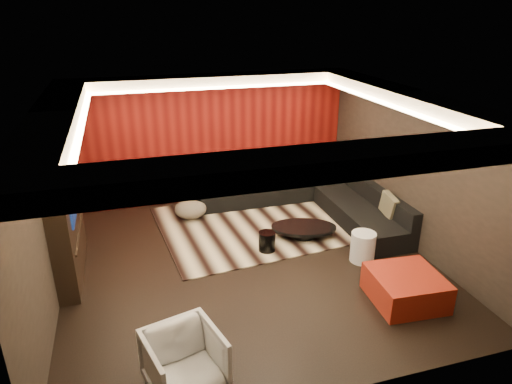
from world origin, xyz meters
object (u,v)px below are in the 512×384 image
object	(u,v)px
armchair	(185,363)
sectional_sofa	(303,197)
orange_ottoman	(406,288)
coffee_table	(304,231)
drum_stool	(267,241)
white_side_table	(363,247)

from	to	relation	value
armchair	sectional_sofa	bearing A→B (deg)	38.78
orange_ottoman	armchair	xyz separation A→B (m)	(-3.38, -0.77, 0.16)
coffee_table	armchair	distance (m)	4.10
orange_ottoman	coffee_table	bearing A→B (deg)	106.52
drum_stool	orange_ottoman	distance (m)	2.50
white_side_table	armchair	xyz separation A→B (m)	(-3.34, -1.98, 0.11)
drum_stool	orange_ottoman	world-z (taller)	orange_ottoman
white_side_table	sectional_sofa	size ratio (longest dim) A/B	0.14
drum_stool	sectional_sofa	distance (m)	2.04
drum_stool	orange_ottoman	size ratio (longest dim) A/B	0.36
coffee_table	white_side_table	world-z (taller)	white_side_table
coffee_table	drum_stool	world-z (taller)	drum_stool
drum_stool	white_side_table	bearing A→B (deg)	-27.70
orange_ottoman	sectional_sofa	distance (m)	3.55
drum_stool	white_side_table	distance (m)	1.67
sectional_sofa	armchair	bearing A→B (deg)	-126.43
drum_stool	sectional_sofa	bearing A→B (deg)	49.75
coffee_table	drum_stool	size ratio (longest dim) A/B	3.47
sectional_sofa	drum_stool	bearing A→B (deg)	-130.25
white_side_table	orange_ottoman	distance (m)	1.21
sectional_sofa	orange_ottoman	bearing A→B (deg)	-86.71
drum_stool	white_side_table	xyz separation A→B (m)	(1.47, -0.77, 0.07)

